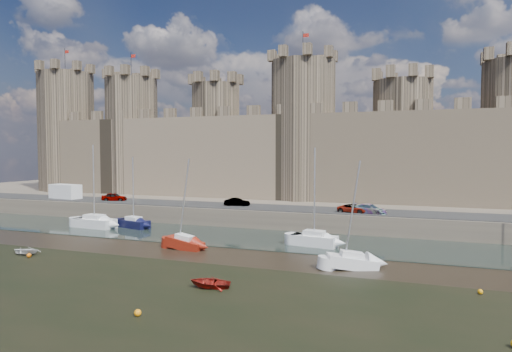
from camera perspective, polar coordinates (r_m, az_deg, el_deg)
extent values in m
plane|color=black|center=(35.96, -17.71, -14.07)|extent=(160.00, 160.00, 0.00)
cube|color=black|center=(31.70, -24.68, -16.58)|extent=(70.00, 34.00, 0.01)
cube|color=black|center=(56.27, -2.39, -7.63)|extent=(160.00, 12.00, 0.08)
cube|color=#4C443A|center=(90.07, 6.44, -2.82)|extent=(160.00, 60.00, 2.50)
cube|color=black|center=(65.12, 0.99, -3.93)|extent=(160.00, 7.00, 0.10)
cube|color=#42382B|center=(77.99, 4.38, 2.35)|extent=(100.00, 9.00, 14.00)
cylinder|color=#42382B|center=(102.18, -22.59, 5.11)|extent=(11.00, 11.00, 24.00)
cylinder|color=black|center=(103.76, -22.76, 13.13)|extent=(0.10, 0.10, 5.00)
cube|color=#A41E15|center=(103.76, -22.58, 14.15)|extent=(1.00, 0.03, 0.60)
cylinder|color=#42382B|center=(92.05, -15.22, 4.86)|extent=(10.00, 10.00, 22.00)
cylinder|color=black|center=(93.46, -15.34, 13.16)|extent=(0.10, 0.10, 5.00)
cube|color=#A41E15|center=(93.52, -15.10, 14.28)|extent=(1.00, 0.03, 0.60)
cylinder|color=#42382B|center=(82.92, -4.99, 4.47)|extent=(9.00, 9.00, 20.00)
cylinder|color=#42382B|center=(77.54, 5.82, 5.67)|extent=(11.00, 11.00, 23.00)
cylinder|color=black|center=(79.40, 5.88, 15.81)|extent=(0.10, 0.10, 5.00)
cube|color=#A41E15|center=(79.70, 6.25, 17.09)|extent=(1.00, 0.03, 0.60)
cylinder|color=#42382B|center=(75.11, 17.75, 4.09)|extent=(9.00, 9.00, 19.00)
imported|color=gray|center=(76.89, -17.30, -2.52)|extent=(4.19, 2.60, 1.33)
imported|color=gray|center=(66.58, -2.39, -3.29)|extent=(3.86, 1.95, 1.21)
imported|color=gray|center=(60.32, 14.03, -4.02)|extent=(4.68, 2.87, 1.27)
imported|color=gray|center=(60.82, 12.03, -4.02)|extent=(4.21, 2.41, 1.11)
cube|color=silver|center=(83.03, -22.73, -1.82)|extent=(5.91, 3.08, 2.46)
cube|color=silver|center=(66.55, -19.54, -5.56)|extent=(6.20, 2.78, 1.23)
cube|color=silver|center=(66.43, -19.55, -4.80)|extent=(2.80, 1.84, 0.56)
cylinder|color=silver|center=(65.96, -19.63, -0.71)|extent=(0.14, 0.14, 10.07)
cube|color=black|center=(64.87, -15.04, -5.79)|extent=(5.14, 3.07, 1.05)
cube|color=silver|center=(64.76, -15.05, -5.12)|extent=(2.41, 1.83, 0.48)
cylinder|color=silver|center=(64.31, -15.11, -1.53)|extent=(0.14, 0.14, 8.61)
cube|color=silver|center=(51.22, 7.28, -8.01)|extent=(5.26, 2.65, 1.18)
cube|color=silver|center=(51.06, 7.29, -7.06)|extent=(2.41, 1.67, 0.54)
cylinder|color=silver|center=(50.46, 7.33, -1.95)|extent=(0.14, 0.14, 9.67)
cube|color=maroon|center=(50.20, -8.92, -8.41)|extent=(4.32, 2.03, 1.06)
cube|color=silver|center=(50.05, -8.92, -7.55)|extent=(1.96, 1.32, 0.48)
cylinder|color=silver|center=(49.46, -8.96, -2.86)|extent=(0.14, 0.14, 8.71)
cube|color=silver|center=(42.49, 11.91, -10.57)|extent=(4.85, 3.32, 1.06)
cube|color=silver|center=(42.31, 11.93, -9.55)|extent=(2.32, 1.89, 0.48)
cylinder|color=silver|center=(41.61, 11.99, -4.03)|extent=(0.14, 0.14, 8.70)
imported|color=maroon|center=(36.25, -5.74, -13.26)|extent=(3.66, 3.07, 0.65)
imported|color=white|center=(52.71, -26.97, -8.38)|extent=(3.61, 2.87, 0.67)
sphere|color=orange|center=(51.02, -26.50, -8.87)|extent=(0.44, 0.44, 0.44)
sphere|color=orange|center=(31.27, -14.57, -16.23)|extent=(0.46, 0.46, 0.46)
sphere|color=orange|center=(38.38, 26.24, -12.85)|extent=(0.39, 0.39, 0.39)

